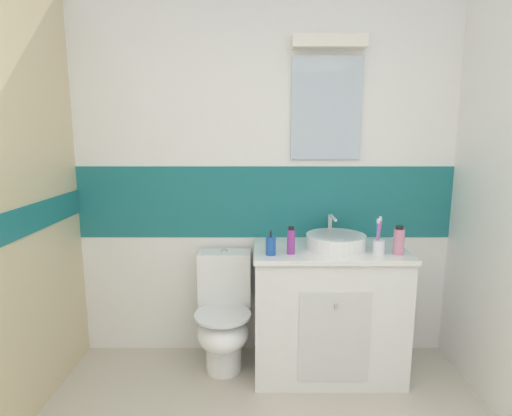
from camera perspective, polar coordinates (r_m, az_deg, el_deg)
The scene contains 8 objects.
wall_back_tiled at distance 2.87m, azimuth 1.43°, elevation 4.09°, with size 3.20×0.20×2.50m.
vanity_cabinet at distance 2.81m, azimuth 9.98°, elevation -13.82°, with size 0.97×0.56×0.85m.
sink_basin at distance 2.65m, azimuth 11.19°, elevation -4.51°, with size 0.38×0.42×0.19m.
toilet at distance 2.83m, azimuth -4.45°, elevation -14.85°, with size 0.37×0.50×0.79m.
toothbrush_cup at distance 2.59m, azimuth 16.89°, elevation -4.95°, with size 0.07×0.07×0.23m.
soap_dispenser at distance 2.46m, azimuth 2.17°, elevation -5.28°, with size 0.06×0.06×0.15m.
deodorant_spray_can at distance 2.49m, azimuth 5.02°, elevation -4.61°, with size 0.05×0.05×0.17m.
mouthwash_bottle at distance 2.62m, azimuth 19.44°, elevation -4.35°, with size 0.07×0.07×0.18m.
Camera 1 is at (-0.06, -0.40, 1.57)m, focal length 28.60 mm.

